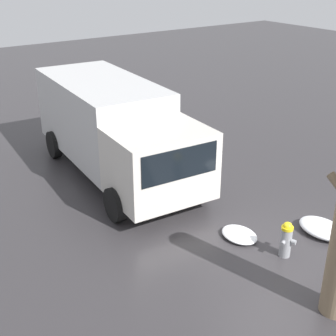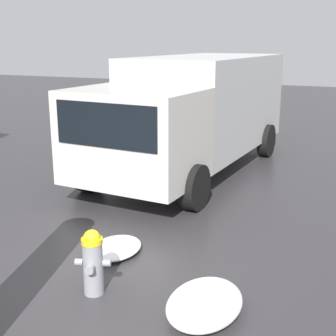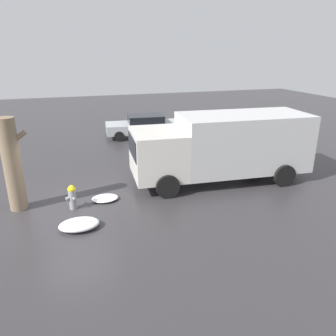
# 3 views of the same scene
# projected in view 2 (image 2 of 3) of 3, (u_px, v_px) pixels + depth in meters

# --- Properties ---
(ground_plane) EXTENTS (60.00, 60.00, 0.00)m
(ground_plane) POSITION_uv_depth(u_px,v_px,m) (94.00, 293.00, 6.04)
(ground_plane) COLOR #333033
(fire_hydrant) EXTENTS (0.37, 0.46, 0.87)m
(fire_hydrant) POSITION_uv_depth(u_px,v_px,m) (93.00, 261.00, 5.92)
(fire_hydrant) COLOR gray
(fire_hydrant) RESTS_ON ground_plane
(delivery_truck) EXTENTS (7.41, 3.18, 2.76)m
(delivery_truck) POSITION_uv_depth(u_px,v_px,m) (194.00, 109.00, 11.46)
(delivery_truck) COLOR beige
(delivery_truck) RESTS_ON ground_plane
(snow_pile_by_hydrant) EXTENTS (0.96, 0.74, 0.16)m
(snow_pile_by_hydrant) POSITION_uv_depth(u_px,v_px,m) (115.00, 248.00, 7.16)
(snow_pile_by_hydrant) COLOR white
(snow_pile_by_hydrant) RESTS_ON ground_plane
(snow_pile_curbside) EXTENTS (1.23, 0.87, 0.28)m
(snow_pile_curbside) POSITION_uv_depth(u_px,v_px,m) (205.00, 303.00, 5.55)
(snow_pile_curbside) COLOR white
(snow_pile_curbside) RESTS_ON ground_plane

